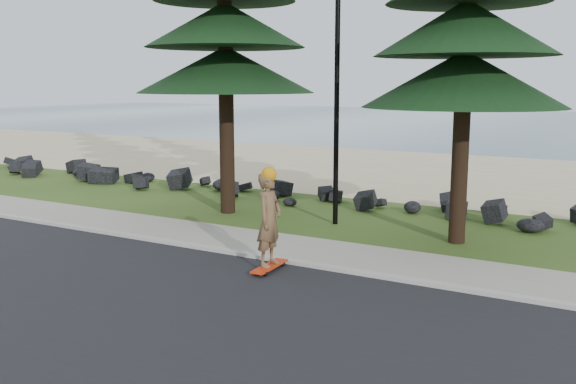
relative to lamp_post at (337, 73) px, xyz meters
name	(u,v)px	position (x,y,z in m)	size (l,w,h in m)	color
ground	(276,249)	(0.00, -3.20, -4.13)	(160.00, 160.00, 0.00)	#345019
road	(143,306)	(0.00, -7.70, -4.12)	(160.00, 7.00, 0.02)	black
kerb	(255,256)	(0.00, -4.10, -4.08)	(160.00, 0.20, 0.10)	#AEA69D
sidewalk	(280,246)	(0.00, -3.00, -4.09)	(160.00, 2.00, 0.08)	gray
beach_sand	(450,174)	(0.00, 11.30, -4.13)	(160.00, 15.00, 0.01)	tan
ocean	(564,125)	(0.00, 47.80, -4.13)	(160.00, 58.00, 0.01)	#38576C
seawall_boulders	(369,209)	(0.00, 2.40, -4.13)	(60.00, 2.40, 1.10)	black
lamp_post	(337,73)	(0.00, 0.00, 0.00)	(0.25, 0.14, 8.14)	black
skateboarder	(269,220)	(0.81, -4.78, -3.04)	(0.51, 1.19, 2.18)	red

